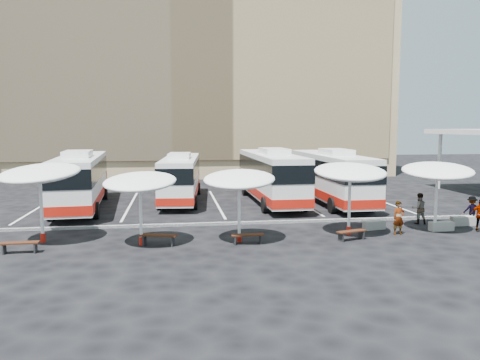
{
  "coord_description": "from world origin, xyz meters",
  "views": [
    {
      "loc": [
        -2.93,
        -24.83,
        5.43
      ],
      "look_at": [
        1.0,
        3.0,
        2.2
      ],
      "focal_mm": 35.0,
      "sensor_mm": 36.0,
      "label": 1
    }
  ],
  "objects": [
    {
      "name": "ground",
      "position": [
        0.0,
        0.0,
        0.0
      ],
      "size": [
        120.0,
        120.0,
        0.0
      ],
      "primitive_type": "plane",
      "color": "black",
      "rests_on": "ground"
    },
    {
      "name": "sandstone_building",
      "position": [
        0.0,
        31.87,
        12.63
      ],
      "size": [
        42.0,
        18.25,
        29.6
      ],
      "color": "tan",
      "rests_on": "ground"
    },
    {
      "name": "curb_divider",
      "position": [
        0.0,
        0.5,
        0.07
      ],
      "size": [
        34.0,
        0.25,
        0.15
      ],
      "primitive_type": "cube",
      "color": "black",
      "rests_on": "ground"
    },
    {
      "name": "bay_lines",
      "position": [
        0.0,
        8.0,
        0.01
      ],
      "size": [
        24.15,
        12.0,
        0.01
      ],
      "color": "white",
      "rests_on": "ground"
    },
    {
      "name": "bus_0",
      "position": [
        -9.11,
        7.15,
        1.99
      ],
      "size": [
        3.5,
        12.4,
        3.89
      ],
      "rotation": [
        0.0,
        0.0,
        0.07
      ],
      "color": "white",
      "rests_on": "ground"
    },
    {
      "name": "bus_1",
      "position": [
        -2.48,
        9.35,
        1.82
      ],
      "size": [
        3.31,
        11.37,
        3.56
      ],
      "rotation": [
        0.0,
        0.0,
        -0.08
      ],
      "color": "white",
      "rests_on": "ground"
    },
    {
      "name": "bus_2",
      "position": [
        3.9,
        7.8,
        2.0
      ],
      "size": [
        3.04,
        12.41,
        3.93
      ],
      "rotation": [
        0.0,
        0.0,
        0.02
      ],
      "color": "white",
      "rests_on": "ground"
    },
    {
      "name": "bus_3",
      "position": [
        8.09,
        7.05,
        1.98
      ],
      "size": [
        2.94,
        12.26,
        3.89
      ],
      "rotation": [
        0.0,
        0.0,
        0.01
      ],
      "color": "white",
      "rests_on": "ground"
    },
    {
      "name": "sunshade_0",
      "position": [
        -9.11,
        -2.22,
        3.25
      ],
      "size": [
        4.81,
        4.83,
        3.83
      ],
      "rotation": [
        0.0,
        0.0,
        -0.4
      ],
      "color": "white",
      "rests_on": "ground"
    },
    {
      "name": "sunshade_1",
      "position": [
        -4.48,
        -3.42,
        2.93
      ],
      "size": [
        4.03,
        4.06,
        3.45
      ],
      "rotation": [
        0.0,
        0.0,
        -0.26
      ],
      "color": "white",
      "rests_on": "ground"
    },
    {
      "name": "sunshade_2",
      "position": [
        0.05,
        -3.44,
        2.98
      ],
      "size": [
        4.12,
        4.15,
        3.5
      ],
      "rotation": [
        0.0,
        0.0,
        -0.27
      ],
      "color": "white",
      "rests_on": "ground"
    },
    {
      "name": "sunshade_3",
      "position": [
        5.72,
        -2.73,
        3.17
      ],
      "size": [
        3.88,
        3.92,
        3.73
      ],
      "rotation": [
        0.0,
        0.0,
        -0.09
      ],
      "color": "white",
      "rests_on": "ground"
    },
    {
      "name": "sunshade_4",
      "position": [
        10.46,
        -2.6,
        3.15
      ],
      "size": [
        4.58,
        4.61,
        3.7
      ],
      "rotation": [
        0.0,
        0.0,
        -0.37
      ],
      "color": "white",
      "rests_on": "ground"
    },
    {
      "name": "wood_bench_0",
      "position": [
        -9.57,
        -4.08,
        0.37
      ],
      "size": [
        1.6,
        0.46,
        0.49
      ],
      "rotation": [
        0.0,
        0.0,
        0.02
      ],
      "color": "black",
      "rests_on": "ground"
    },
    {
      "name": "wood_bench_1",
      "position": [
        -3.7,
        -3.56,
        0.39
      ],
      "size": [
        1.73,
        0.86,
        0.51
      ],
      "rotation": [
        0.0,
        0.0,
        -0.26
      ],
      "color": "black",
      "rests_on": "ground"
    },
    {
      "name": "wood_bench_2",
      "position": [
        0.38,
        -3.88,
        0.36
      ],
      "size": [
        1.52,
        0.41,
        0.46
      ],
      "rotation": [
        0.0,
        0.0,
        0.0
      ],
      "color": "black",
      "rests_on": "ground"
    },
    {
      "name": "wood_bench_3",
      "position": [
        5.42,
        -3.86,
        0.36
      ],
      "size": [
        1.57,
        0.84,
        0.47
      ],
      "rotation": [
        0.0,
        0.0,
        0.3
      ],
      "color": "black",
      "rests_on": "ground"
    },
    {
      "name": "conc_bench_0",
      "position": [
        7.51,
        -1.76,
        0.23
      ],
      "size": [
        1.28,
        0.65,
        0.46
      ],
      "primitive_type": "cube",
      "rotation": [
        0.0,
        0.0,
        0.21
      ],
      "color": "gray",
      "rests_on": "ground"
    },
    {
      "name": "conc_bench_1",
      "position": [
        10.86,
        -2.54,
        0.24
      ],
      "size": [
        1.27,
        0.46,
        0.47
      ],
      "primitive_type": "cube",
      "rotation": [
        0.0,
        0.0,
        0.04
      ],
      "color": "gray",
      "rests_on": "ground"
    },
    {
      "name": "conc_bench_2",
      "position": [
        12.79,
        -1.48,
        0.25
      ],
      "size": [
        1.32,
        0.46,
        0.49
      ],
      "primitive_type": "cube",
      "rotation": [
        0.0,
        0.0,
        0.02
      ],
      "color": "gray",
      "rests_on": "ground"
    },
    {
      "name": "passenger_0",
      "position": [
        8.21,
        -3.05,
        0.85
      ],
      "size": [
        0.66,
        0.46,
        1.71
      ],
      "primitive_type": "imported",
      "rotation": [
        0.0,
        0.0,
        0.09
      ],
      "color": "black",
      "rests_on": "ground"
    },
    {
      "name": "passenger_1",
      "position": [
        10.59,
        -0.73,
        0.87
      ],
      "size": [
        0.91,
        0.74,
        1.74
      ],
      "primitive_type": "imported",
      "rotation": [
        0.0,
        0.0,
        3.04
      ],
      "color": "black",
      "rests_on": "ground"
    },
    {
      "name": "passenger_2",
      "position": [
        12.76,
        -2.97,
        0.86
      ],
      "size": [
        1.08,
        0.71,
        1.71
      ],
      "primitive_type": "imported",
      "rotation": [
        0.0,
        0.0,
        -0.31
      ],
      "color": "black",
      "rests_on": "ground"
    },
    {
      "name": "passenger_3",
      "position": [
        13.65,
        -0.97,
        0.76
      ],
      "size": [
        1.06,
        0.71,
        1.53
      ],
      "primitive_type": "imported",
      "rotation": [
        0.0,
        0.0,
        2.99
      ],
      "color": "black",
      "rests_on": "ground"
    }
  ]
}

